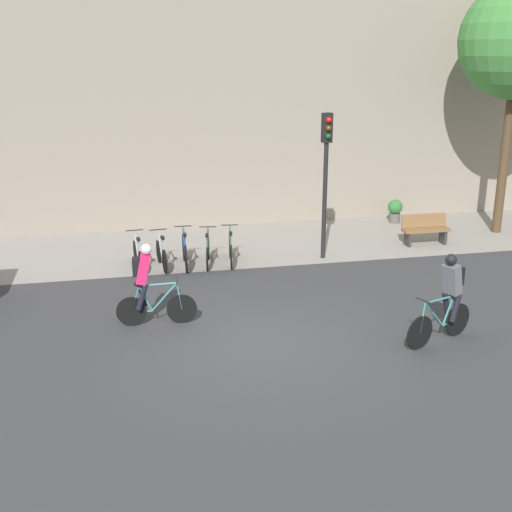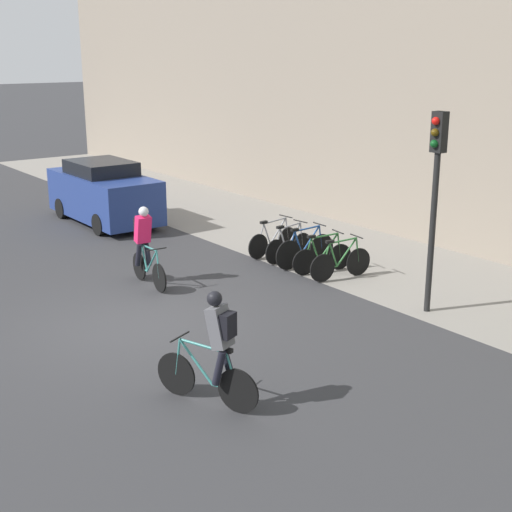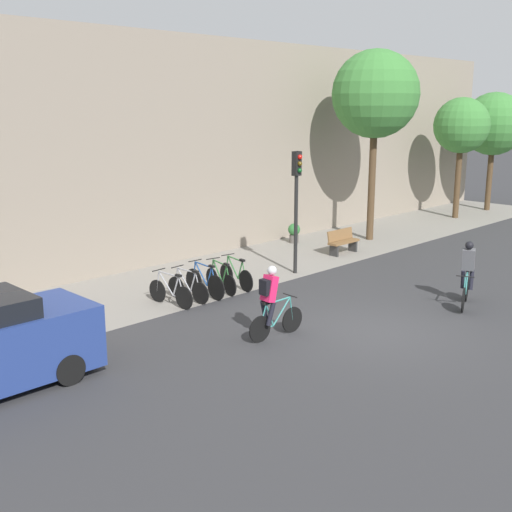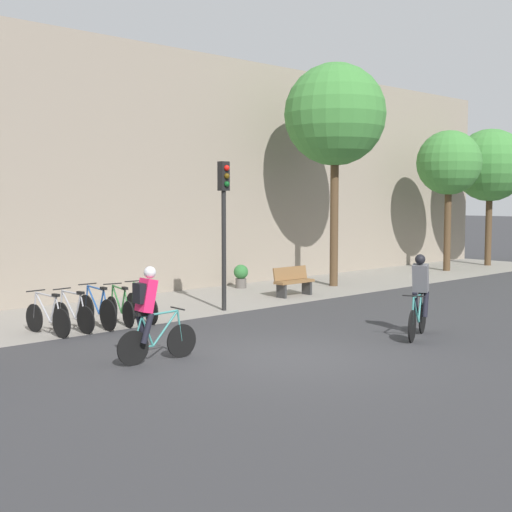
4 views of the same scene
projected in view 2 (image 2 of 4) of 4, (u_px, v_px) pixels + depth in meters
The scene contains 12 objects.
ground at pixel (137, 325), 13.48m from camera, with size 200.00×200.00×0.00m, color #333335.
kerb_strip at pixel (383, 263), 17.40m from camera, with size 44.00×4.50×0.01m, color gray.
building_facade at pixel (461, 99), 17.82m from camera, with size 44.00×0.60×7.66m, color gray.
cyclist_pink at pixel (145, 243), 15.63m from camera, with size 1.66×0.46×1.76m.
cyclist_grey at pixel (216, 346), 10.16m from camera, with size 1.65×0.74×1.78m.
parked_bike_0 at pixel (273, 240), 17.99m from camera, with size 0.46×1.68×0.95m.
parked_bike_1 at pixel (289, 245), 17.52m from camera, with size 0.46×1.56×0.94m.
parked_bike_2 at pixel (305, 249), 17.04m from camera, with size 0.46×1.74×0.99m.
parked_bike_3 at pixel (322, 256), 16.59m from camera, with size 0.46×1.59×0.94m.
parked_bike_4 at pixel (341, 262), 16.11m from camera, with size 0.46×1.64×0.96m.
traffic_light_pole at pixel (436, 177), 13.46m from camera, with size 0.26×0.30×3.92m.
parked_car at pixel (104, 193), 21.27m from camera, with size 4.30×1.84×1.85m.
Camera 2 is at (11.39, -5.81, 5.02)m, focal length 50.00 mm.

